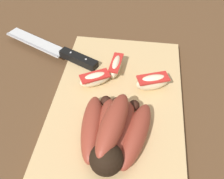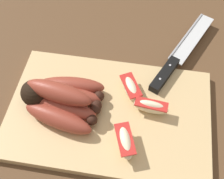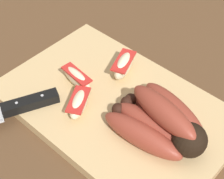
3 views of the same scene
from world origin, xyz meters
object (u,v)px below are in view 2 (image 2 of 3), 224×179
Objects in this scene: banana_bunch at (61,99)px; apple_wedge_far at (131,88)px; chefs_knife at (174,61)px; apple_wedge_near at (125,141)px; apple_wedge_middle at (151,107)px.

banana_bunch is 2.31× the size of apple_wedge_far.
apple_wedge_near is at bearing 68.90° from chefs_knife.
apple_wedge_far is (0.00, -0.12, -0.00)m from apple_wedge_near.
apple_wedge_middle is at bearing 139.03° from apple_wedge_far.
banana_bunch reaches higher than apple_wedge_far.
banana_bunch is at bearing 34.31° from chefs_knife.
chefs_knife is 0.23m from apple_wedge_near.
apple_wedge_middle is 1.01× the size of apple_wedge_far.
banana_bunch is at bearing 5.26° from apple_wedge_middle.
apple_wedge_far is at bearing 47.24° from chefs_knife.
banana_bunch reaches higher than apple_wedge_middle.
apple_wedge_middle is (-0.18, -0.02, -0.01)m from banana_bunch.
apple_wedge_middle is (0.04, 0.14, 0.01)m from chefs_knife.
apple_wedge_middle reaches higher than chefs_knife.
banana_bunch is 2.29× the size of apple_wedge_middle.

